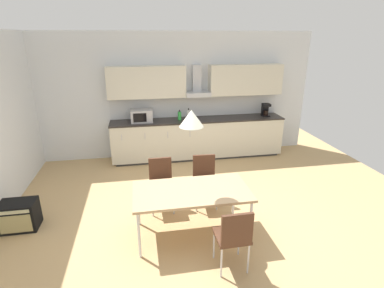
# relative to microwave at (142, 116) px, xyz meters

# --- Properties ---
(ground_plane) EXTENTS (8.68, 8.67, 0.02)m
(ground_plane) POSITION_rel_microwave_xyz_m (0.62, -2.58, -1.09)
(ground_plane) COLOR tan
(wall_back) EXTENTS (6.94, 0.10, 2.88)m
(wall_back) POSITION_rel_microwave_xyz_m (0.62, 0.36, 0.36)
(wall_back) COLOR silver
(wall_back) RESTS_ON ground_plane
(kitchen_counter) EXTENTS (4.04, 0.64, 0.94)m
(kitchen_counter) POSITION_rel_microwave_xyz_m (1.30, 0.00, -0.61)
(kitchen_counter) COLOR #333333
(kitchen_counter) RESTS_ON ground_plane
(backsplash_tile) EXTENTS (4.02, 0.02, 0.49)m
(backsplash_tile) POSITION_rel_microwave_xyz_m (1.30, 0.30, 0.11)
(backsplash_tile) COLOR silver
(backsplash_tile) RESTS_ON kitchen_counter
(upper_wall_cabinets) EXTENTS (4.02, 0.40, 0.69)m
(upper_wall_cabinets) POSITION_rel_microwave_xyz_m (1.30, 0.14, 0.72)
(upper_wall_cabinets) COLOR beige
(microwave) EXTENTS (0.48, 0.35, 0.28)m
(microwave) POSITION_rel_microwave_xyz_m (0.00, 0.00, 0.00)
(microwave) COLOR #ADADB2
(microwave) RESTS_ON kitchen_counter
(coffee_maker) EXTENTS (0.18, 0.19, 0.30)m
(coffee_maker) POSITION_rel_microwave_xyz_m (2.96, 0.03, 0.01)
(coffee_maker) COLOR black
(coffee_maker) RESTS_ON kitchen_counter
(bottle_white) EXTENTS (0.07, 0.07, 0.25)m
(bottle_white) POSITION_rel_microwave_xyz_m (1.08, 0.06, -0.03)
(bottle_white) COLOR white
(bottle_white) RESTS_ON kitchen_counter
(bottle_green) EXTENTS (0.08, 0.08, 0.23)m
(bottle_green) POSITION_rel_microwave_xyz_m (0.86, 0.02, -0.04)
(bottle_green) COLOR green
(bottle_green) RESTS_ON kitchen_counter
(dining_table) EXTENTS (1.63, 0.86, 0.72)m
(dining_table) POSITION_rel_microwave_xyz_m (0.61, -2.96, -0.40)
(dining_table) COLOR tan
(dining_table) RESTS_ON ground_plane
(chair_near_right) EXTENTS (0.41, 0.41, 0.87)m
(chair_near_right) POSITION_rel_microwave_xyz_m (0.98, -3.77, -0.55)
(chair_near_right) COLOR #4C2D1E
(chair_near_right) RESTS_ON ground_plane
(chair_far_left) EXTENTS (0.40, 0.40, 0.87)m
(chair_far_left) POSITION_rel_microwave_xyz_m (0.24, -2.14, -0.55)
(chair_far_left) COLOR #4C2D1E
(chair_far_left) RESTS_ON ground_plane
(chair_far_right) EXTENTS (0.42, 0.42, 0.87)m
(chair_far_right) POSITION_rel_microwave_xyz_m (0.98, -2.14, -0.55)
(chair_far_right) COLOR #4C2D1E
(chair_far_right) RESTS_ON ground_plane
(guitar_amp) EXTENTS (0.52, 0.37, 0.44)m
(guitar_amp) POSITION_rel_microwave_xyz_m (-1.92, -2.36, -0.86)
(guitar_amp) COLOR black
(guitar_amp) RESTS_ON ground_plane
(pendant_lamp) EXTENTS (0.32, 0.32, 0.22)m
(pendant_lamp) POSITION_rel_microwave_xyz_m (0.61, -2.96, 0.69)
(pendant_lamp) COLOR silver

